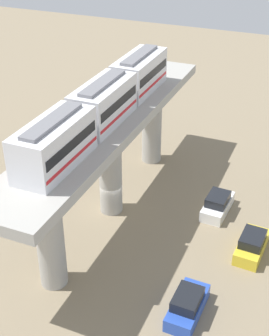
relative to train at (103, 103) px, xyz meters
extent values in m
plane|color=#84755B|center=(0.00, -0.84, -10.19)|extent=(120.00, 120.00, 0.00)
cylinder|color=#A8A59E|center=(0.00, -10.21, -6.26)|extent=(1.90, 1.90, 7.86)
cylinder|color=#A8A59E|center=(0.00, -0.84, -6.26)|extent=(1.90, 1.90, 7.86)
cylinder|color=#A8A59E|center=(0.00, 8.54, -6.26)|extent=(1.90, 1.90, 7.86)
cube|color=#A8A59E|center=(0.00, -0.84, -1.93)|extent=(5.20, 28.85, 0.80)
cube|color=silver|center=(0.00, -6.95, -0.03)|extent=(2.60, 6.60, 3.00)
cube|color=black|center=(0.00, -6.95, 0.22)|extent=(2.64, 6.07, 0.70)
cube|color=red|center=(0.00, -6.95, -0.78)|extent=(2.64, 6.34, 0.24)
cube|color=slate|center=(0.00, -6.95, 1.59)|extent=(1.10, 5.61, 0.24)
cube|color=silver|center=(0.00, 0.00, -0.03)|extent=(2.60, 6.60, 3.00)
cube|color=black|center=(0.00, 0.00, 0.22)|extent=(2.64, 6.07, 0.70)
cube|color=red|center=(0.00, 0.00, -0.78)|extent=(2.64, 6.34, 0.24)
cube|color=slate|center=(0.00, 0.00, 1.59)|extent=(1.10, 5.61, 0.24)
cube|color=silver|center=(0.00, 6.95, -0.03)|extent=(2.60, 6.60, 3.00)
cube|color=black|center=(0.00, 6.95, 0.22)|extent=(2.64, 6.07, 0.70)
cube|color=red|center=(0.00, 6.95, -0.78)|extent=(2.64, 6.34, 0.24)
cube|color=slate|center=(0.00, 6.95, 1.59)|extent=(1.10, 5.61, 0.24)
cube|color=yellow|center=(-12.13, 0.02, -9.69)|extent=(2.04, 4.30, 1.00)
cube|color=black|center=(-12.13, 0.17, -8.81)|extent=(1.77, 2.39, 0.76)
cube|color=white|center=(-8.41, -4.10, -9.69)|extent=(2.01, 4.29, 1.00)
cube|color=black|center=(-8.41, -3.95, -8.81)|extent=(1.76, 2.38, 0.76)
cube|color=#284CB7|center=(-9.49, 7.68, -9.69)|extent=(1.90, 4.24, 1.00)
cube|color=black|center=(-9.49, 7.83, -8.81)|extent=(1.69, 2.34, 0.76)
camera|label=1|loc=(-15.08, 29.65, 14.25)|focal=51.94mm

